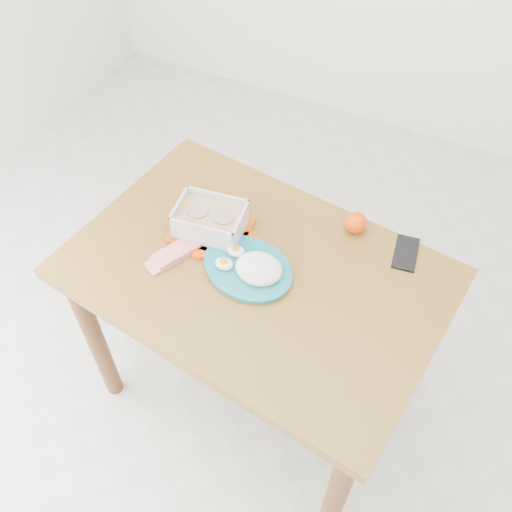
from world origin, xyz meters
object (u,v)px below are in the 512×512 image
at_px(dining_table, 256,295).
at_px(food_container, 210,221).
at_px(smartphone, 406,253).
at_px(rice_plate, 251,267).
at_px(orange_fruit, 356,223).

xyz_separation_m(dining_table, food_container, (-0.18, 0.07, 0.17)).
bearing_deg(food_container, smartphone, 9.48).
height_order(rice_plate, smartphone, rice_plate).
relative_size(rice_plate, smartphone, 2.46).
xyz_separation_m(dining_table, rice_plate, (-0.01, -0.01, 0.14)).
distance_m(dining_table, food_container, 0.26).
bearing_deg(smartphone, food_container, -170.69).
distance_m(dining_table, smartphone, 0.45).
distance_m(food_container, orange_fruit, 0.42).
relative_size(dining_table, smartphone, 8.71).
distance_m(dining_table, orange_fruit, 0.36).
xyz_separation_m(food_container, orange_fruit, (0.38, 0.19, -0.01)).
xyz_separation_m(food_container, smartphone, (0.54, 0.17, -0.04)).
distance_m(food_container, rice_plate, 0.19).
height_order(orange_fruit, smartphone, orange_fruit).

